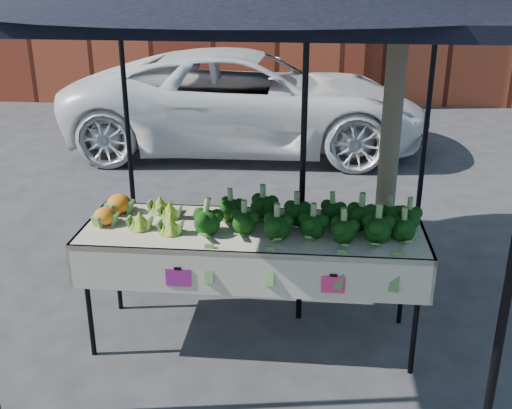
% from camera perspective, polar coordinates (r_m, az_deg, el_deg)
% --- Properties ---
extents(ground, '(90.00, 90.00, 0.00)m').
position_cam_1_polar(ground, '(4.71, 2.12, -12.32)').
color(ground, '#2C2C2E').
extents(table, '(2.41, 0.84, 0.90)m').
position_cam_1_polar(table, '(4.48, -0.29, -7.50)').
color(table, beige).
rests_on(table, ground).
extents(canopy, '(3.16, 3.16, 2.74)m').
position_cam_1_polar(canopy, '(4.51, 0.00, 5.34)').
color(canopy, black).
rests_on(canopy, ground).
extents(broccoli_heap, '(1.57, 0.54, 0.23)m').
position_cam_1_polar(broccoli_heap, '(4.24, 4.98, -0.90)').
color(broccoli_heap, '#0B340C').
rests_on(broccoli_heap, table).
extents(romanesco_cluster, '(0.40, 0.54, 0.17)m').
position_cam_1_polar(romanesco_cluster, '(4.40, -8.88, -0.58)').
color(romanesco_cluster, '#99B639').
rests_on(romanesco_cluster, table).
extents(cauliflower_pair, '(0.20, 0.40, 0.16)m').
position_cam_1_polar(cauliflower_pair, '(4.54, -13.29, -0.34)').
color(cauliflower_pair, orange).
rests_on(cauliflower_pair, table).
extents(street_tree, '(2.28, 2.28, 4.49)m').
position_cam_1_polar(street_tree, '(4.72, 13.29, 16.34)').
color(street_tree, '#1E4C14').
rests_on(street_tree, ground).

